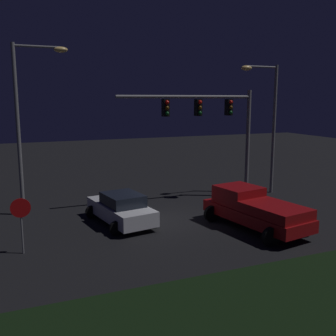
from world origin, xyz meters
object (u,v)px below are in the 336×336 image
street_lamp_left (28,110)px  pickup_truck (253,207)px  car_sedan (121,209)px  street_lamp_right (267,114)px  traffic_signal_gantry (213,118)px  stop_sign (21,215)px

street_lamp_left → pickup_truck: bearing=-34.3°
car_sedan → street_lamp_right: (10.21, 2.56, 4.34)m
street_lamp_left → street_lamp_right: size_ratio=1.08×
traffic_signal_gantry → street_lamp_right: 4.02m
stop_sign → traffic_signal_gantry: bearing=22.6°
street_lamp_right → pickup_truck: bearing=-130.1°
street_lamp_right → stop_sign: bearing=-162.1°
pickup_truck → stop_sign: size_ratio=2.54×
street_lamp_left → stop_sign: size_ratio=3.90×
pickup_truck → street_lamp_right: 8.34m
traffic_signal_gantry → stop_sign: traffic_signal_gantry is taller
car_sedan → pickup_truck: bearing=-128.1°
car_sedan → street_lamp_left: size_ratio=0.53×
street_lamp_right → stop_sign: street_lamp_right is taller
car_sedan → stop_sign: size_ratio=2.08×
car_sedan → street_lamp_right: 11.38m
street_lamp_right → traffic_signal_gantry: bearing=-176.0°
street_lamp_right → stop_sign: size_ratio=3.61×
pickup_truck → stop_sign: 10.16m
street_lamp_right → stop_sign: (-14.81, -4.79, -3.51)m
car_sedan → traffic_signal_gantry: bearing=-79.3°
pickup_truck → stop_sign: bearing=76.0°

